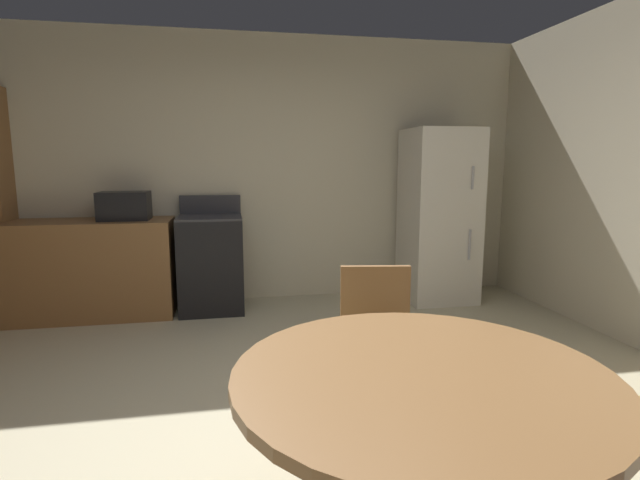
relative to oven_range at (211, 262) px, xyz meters
name	(u,v)px	position (x,y,z in m)	size (l,w,h in m)	color
ground_plane	(287,443)	(0.44, -2.44, -0.47)	(14.00, 14.00, 0.00)	beige
wall_back	(253,170)	(0.44, 0.40, 0.88)	(5.94, 0.12, 2.70)	beige
kitchen_counter	(68,270)	(-1.29, 0.00, -0.02)	(1.88, 0.60, 0.90)	olive
oven_range	(211,262)	(0.00, 0.00, 0.00)	(0.60, 0.60, 1.10)	black
refrigerator	(439,216)	(2.31, -0.05, 0.41)	(0.68, 0.68, 1.76)	silver
microwave	(124,206)	(-0.76, 0.00, 0.56)	(0.44, 0.32, 0.26)	black
dining_table	(420,415)	(0.78, -3.33, 0.14)	(1.23, 1.23, 0.76)	olive
chair_north	(377,338)	(0.94, -2.36, 0.03)	(0.46, 0.46, 0.87)	olive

